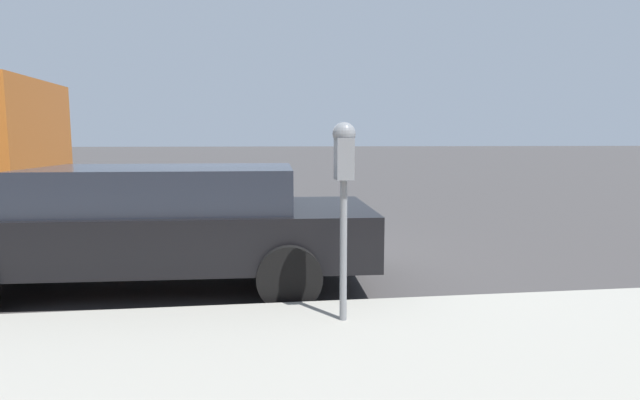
{
  "coord_description": "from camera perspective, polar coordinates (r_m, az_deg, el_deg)",
  "views": [
    {
      "loc": [
        -6.74,
        -0.28,
        1.65
      ],
      "look_at": [
        -2.55,
        -0.82,
        1.14
      ],
      "focal_mm": 28.0,
      "sensor_mm": 36.0,
      "label": 1
    }
  ],
  "objects": [
    {
      "name": "parking_meter",
      "position": [
        4.1,
        2.74,
        3.45
      ],
      "size": [
        0.21,
        0.19,
        1.66
      ],
      "color": "gray",
      "rests_on": "sidewalk"
    },
    {
      "name": "car_black",
      "position": [
        5.88,
        -18.27,
        -2.42
      ],
      "size": [
        2.21,
        4.98,
        1.35
      ],
      "rotation": [
        0.0,
        0.0,
        -0.04
      ],
      "color": "black",
      "rests_on": "ground_plane"
    },
    {
      "name": "ground_plane",
      "position": [
        6.95,
        -9.46,
        -6.9
      ],
      "size": [
        220.0,
        220.0,
        0.0
      ],
      "primitive_type": "plane",
      "color": "#3D3A3A"
    }
  ]
}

